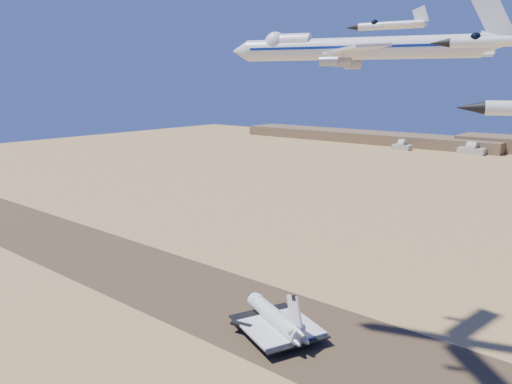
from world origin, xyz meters
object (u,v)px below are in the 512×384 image
Objects in this scene: carrier_747 at (348,49)px; crew_b at (273,343)px; shuttle at (275,318)px; chase_jet_d at (473,55)px; crew_c at (280,343)px; crew_a at (282,346)px; chase_jet_a at (389,25)px; chase_jet_b at (498,41)px.

crew_b is (-16.92, -11.36, -91.61)m from carrier_747.
chase_jet_d reaches higher than shuttle.
carrier_747 reaches higher than crew_c.
shuttle reaches higher than crew_c.
crew_b is (-3.55, -0.32, -0.06)m from crew_a.
chase_jet_a reaches higher than crew_b.
chase_jet_d is at bearing -38.60° from crew_b.
chase_jet_a is 28.65m from chase_jet_b.
crew_c is 120.06m from chase_jet_b.
chase_jet_a is (43.83, -27.75, 92.53)m from crew_a.
shuttle is 0.51× the size of carrier_747.
crew_b reaches higher than crew_c.
chase_jet_a is at bearing -123.49° from crew_a.
crew_c is 113.47m from chase_jet_d.
shuttle is at bearing 171.60° from carrier_747.
chase_jet_b reaches higher than crew_a.
shuttle is 108.41m from chase_jet_a.
chase_jet_d is at bearing 48.80° from carrier_747.
crew_a is at bearing -92.16° from crew_b.
carrier_747 is at bearing -51.61° from crew_a.
crew_a is at bearing 132.05° from chase_jet_b.
chase_jet_d is at bearing 74.78° from shuttle.
shuttle is at bearing 27.30° from crew_b.
crew_b is at bearing 92.77° from crew_c.
shuttle is 22.53× the size of crew_c.
chase_jet_d reaches higher than crew_c.
shuttle is 22.45× the size of crew_b.
crew_c is at bearing 137.53° from chase_jet_a.
crew_a is 0.13× the size of chase_jet_d.
chase_jet_b is 108.52m from chase_jet_d.
chase_jet_a is (52.29, -34.57, 88.45)m from shuttle.
crew_a is 0.12× the size of chase_jet_b.
chase_jet_a is at bearing -100.29° from chase_jet_d.
crew_a reaches higher than crew_c.
crew_a is at bearing -15.90° from shuttle.
chase_jet_b is at bearing -153.65° from crew_c.
chase_jet_b is at bearing -44.86° from chase_jet_a.
carrier_747 is at bearing 117.92° from chase_jet_a.
chase_jet_b is at bearing -128.87° from crew_b.
chase_jet_d is (19.25, 48.01, -0.38)m from carrier_747.
carrier_747 reaches higher than chase_jet_b.
shuttle is at bearing 136.32° from chase_jet_a.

